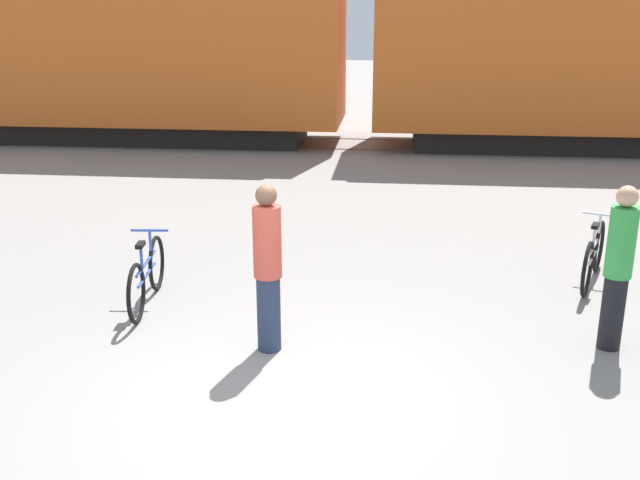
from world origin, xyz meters
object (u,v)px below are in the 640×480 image
at_px(bicycle_silver, 593,256).
at_px(person_in_green, 618,267).
at_px(bicycle_blue, 147,276).
at_px(freight_train, 359,22).
at_px(person_in_red, 268,267).

relative_size(bicycle_silver, person_in_green, 0.91).
bearing_deg(bicycle_blue, person_in_green, -6.83).
relative_size(bicycle_blue, person_in_green, 0.97).
bearing_deg(person_in_green, bicycle_blue, 28.60).
distance_m(freight_train, person_in_red, 12.03).
distance_m(bicycle_blue, bicycle_silver, 5.71).
relative_size(bicycle_blue, bicycle_silver, 1.07).
xyz_separation_m(freight_train, person_in_red, (-0.26, -11.84, -2.09)).
distance_m(bicycle_blue, person_in_red, 2.05).
height_order(person_in_red, person_in_green, person_in_red).
height_order(bicycle_blue, person_in_green, person_in_green).
height_order(bicycle_silver, person_in_red, person_in_red).
bearing_deg(person_in_red, freight_train, -86.68).
distance_m(freight_train, bicycle_silver, 10.48).
bearing_deg(person_in_red, bicycle_silver, -144.03).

